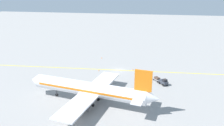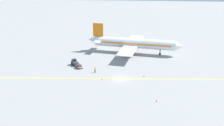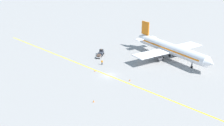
{
  "view_description": "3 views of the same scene",
  "coord_description": "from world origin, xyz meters",
  "px_view_note": "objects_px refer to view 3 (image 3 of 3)",
  "views": [
    {
      "loc": [
        -73.02,
        -12.67,
        27.33
      ],
      "look_at": [
        0.93,
        2.63,
        2.25
      ],
      "focal_mm": 35.0,
      "sensor_mm": 36.0,
      "label": 1
    },
    {
      "loc": [
        69.18,
        4.49,
        29.64
      ],
      "look_at": [
        0.17,
        -2.39,
        4.78
      ],
      "focal_mm": 42.0,
      "sensor_mm": 36.0,
      "label": 2
    },
    {
      "loc": [
        46.06,
        53.95,
        31.51
      ],
      "look_at": [
        -3.34,
        -2.27,
        2.46
      ],
      "focal_mm": 42.0,
      "sensor_mm": 36.0,
      "label": 3
    }
  ],
  "objects_px": {
    "traffic_cone_near_nose": "(130,80)",
    "traffic_cone_by_wingtip": "(94,101)",
    "airplane_at_gate": "(170,49)",
    "ground_crew_worker": "(102,62)",
    "baggage_tug_dark": "(101,53)",
    "baggage_cart_trailing": "(99,56)",
    "traffic_cone_mid_apron": "(95,71)"
  },
  "relations": [
    {
      "from": "traffic_cone_near_nose",
      "to": "traffic_cone_by_wingtip",
      "type": "height_order",
      "value": "same"
    },
    {
      "from": "airplane_at_gate",
      "to": "ground_crew_worker",
      "type": "xyz_separation_m",
      "value": [
        21.14,
        -11.0,
        -2.8
      ]
    },
    {
      "from": "baggage_tug_dark",
      "to": "baggage_cart_trailing",
      "type": "xyz_separation_m",
      "value": [
        2.63,
        1.99,
        -0.14
      ]
    },
    {
      "from": "traffic_cone_near_nose",
      "to": "traffic_cone_by_wingtip",
      "type": "distance_m",
      "value": 15.33
    },
    {
      "from": "airplane_at_gate",
      "to": "baggage_cart_trailing",
      "type": "distance_m",
      "value": 24.66
    },
    {
      "from": "traffic_cone_mid_apron",
      "to": "traffic_cone_by_wingtip",
      "type": "height_order",
      "value": "same"
    },
    {
      "from": "airplane_at_gate",
      "to": "traffic_cone_near_nose",
      "type": "distance_m",
      "value": 23.59
    },
    {
      "from": "baggage_cart_trailing",
      "to": "traffic_cone_mid_apron",
      "type": "height_order",
      "value": "baggage_cart_trailing"
    },
    {
      "from": "traffic_cone_near_nose",
      "to": "traffic_cone_mid_apron",
      "type": "relative_size",
      "value": 1.0
    },
    {
      "from": "traffic_cone_mid_apron",
      "to": "airplane_at_gate",
      "type": "bearing_deg",
      "value": 162.92
    },
    {
      "from": "traffic_cone_mid_apron",
      "to": "traffic_cone_by_wingtip",
      "type": "xyz_separation_m",
      "value": [
        11.79,
        14.65,
        0.0
      ]
    },
    {
      "from": "ground_crew_worker",
      "to": "traffic_cone_by_wingtip",
      "type": "relative_size",
      "value": 3.05
    },
    {
      "from": "traffic_cone_mid_apron",
      "to": "traffic_cone_by_wingtip",
      "type": "relative_size",
      "value": 1.0
    },
    {
      "from": "airplane_at_gate",
      "to": "baggage_tug_dark",
      "type": "xyz_separation_m",
      "value": [
        15.28,
        -18.68,
        -2.81
      ]
    },
    {
      "from": "baggage_cart_trailing",
      "to": "ground_crew_worker",
      "type": "relative_size",
      "value": 1.74
    },
    {
      "from": "baggage_tug_dark",
      "to": "traffic_cone_mid_apron",
      "type": "relative_size",
      "value": 6.0
    },
    {
      "from": "airplane_at_gate",
      "to": "traffic_cone_mid_apron",
      "type": "height_order",
      "value": "airplane_at_gate"
    },
    {
      "from": "baggage_tug_dark",
      "to": "traffic_cone_near_nose",
      "type": "relative_size",
      "value": 6.0
    },
    {
      "from": "ground_crew_worker",
      "to": "baggage_tug_dark",
      "type": "bearing_deg",
      "value": -127.36
    },
    {
      "from": "baggage_tug_dark",
      "to": "traffic_cone_near_nose",
      "type": "xyz_separation_m",
      "value": [
        7.75,
        22.46,
        -0.63
      ]
    },
    {
      "from": "baggage_tug_dark",
      "to": "traffic_cone_mid_apron",
      "type": "height_order",
      "value": "baggage_tug_dark"
    },
    {
      "from": "baggage_tug_dark",
      "to": "traffic_cone_near_nose",
      "type": "height_order",
      "value": "baggage_tug_dark"
    },
    {
      "from": "ground_crew_worker",
      "to": "traffic_cone_by_wingtip",
      "type": "height_order",
      "value": "ground_crew_worker"
    },
    {
      "from": "ground_crew_worker",
      "to": "traffic_cone_near_nose",
      "type": "xyz_separation_m",
      "value": [
        1.89,
        14.79,
        -0.63
      ]
    },
    {
      "from": "traffic_cone_near_nose",
      "to": "traffic_cone_by_wingtip",
      "type": "xyz_separation_m",
      "value": [
        15.08,
        2.78,
        0.0
      ]
    },
    {
      "from": "baggage_cart_trailing",
      "to": "traffic_cone_by_wingtip",
      "type": "bearing_deg",
      "value": 49.03
    },
    {
      "from": "traffic_cone_near_nose",
      "to": "traffic_cone_by_wingtip",
      "type": "bearing_deg",
      "value": 10.45
    },
    {
      "from": "airplane_at_gate",
      "to": "traffic_cone_near_nose",
      "type": "relative_size",
      "value": 64.5
    },
    {
      "from": "baggage_cart_trailing",
      "to": "traffic_cone_by_wingtip",
      "type": "height_order",
      "value": "baggage_cart_trailing"
    },
    {
      "from": "baggage_cart_trailing",
      "to": "traffic_cone_near_nose",
      "type": "height_order",
      "value": "baggage_cart_trailing"
    },
    {
      "from": "baggage_cart_trailing",
      "to": "traffic_cone_mid_apron",
      "type": "bearing_deg",
      "value": 45.65
    },
    {
      "from": "baggage_cart_trailing",
      "to": "traffic_cone_near_nose",
      "type": "relative_size",
      "value": 5.31
    }
  ]
}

